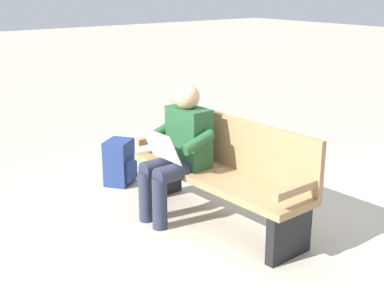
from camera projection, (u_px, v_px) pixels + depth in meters
The scene contains 4 objects.
ground_plane at pixel (217, 222), 4.59m from camera, with size 40.00×40.00×0.00m, color #B7AD99.
bench_near at pixel (224, 171), 4.50m from camera, with size 1.82×0.54×0.90m.
person_seated at pixel (179, 148), 4.54m from camera, with size 0.58×0.58×1.18m.
backpack at pixel (120, 163), 5.41m from camera, with size 0.37×0.38×0.46m.
Camera 1 is at (-3.18, 2.74, 1.99)m, focal length 49.37 mm.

